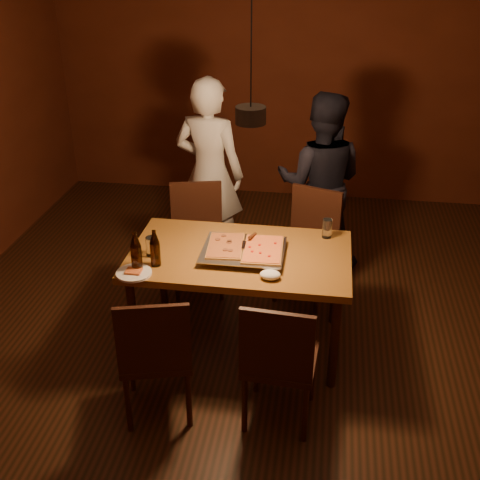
# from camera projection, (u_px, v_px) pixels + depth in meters

# --- Properties ---
(room_shell) EXTENTS (6.00, 6.00, 6.00)m
(room_shell) POSITION_uv_depth(u_px,v_px,m) (250.00, 172.00, 3.65)
(room_shell) COLOR #3D1D10
(room_shell) RESTS_ON ground
(dining_table) EXTENTS (1.50, 0.90, 0.75)m
(dining_table) POSITION_uv_depth(u_px,v_px,m) (240.00, 262.00, 4.12)
(dining_table) COLOR #996227
(dining_table) RESTS_ON floor
(chair_far_left) EXTENTS (0.51, 0.51, 0.49)m
(chair_far_left) POSITION_uv_depth(u_px,v_px,m) (197.00, 228.00, 4.92)
(chair_far_left) COLOR #38190F
(chair_far_left) RESTS_ON floor
(chair_far_right) EXTENTS (0.54, 0.54, 0.49)m
(chair_far_right) POSITION_uv_depth(u_px,v_px,m) (310.00, 234.00, 4.81)
(chair_far_right) COLOR #38190F
(chair_far_right) RESTS_ON floor
(chair_near_left) EXTENTS (0.51, 0.51, 0.49)m
(chair_near_left) POSITION_uv_depth(u_px,v_px,m) (155.00, 347.00, 3.51)
(chair_near_left) COLOR #38190F
(chair_near_left) RESTS_ON floor
(chair_near_right) EXTENTS (0.45, 0.45, 0.49)m
(chair_near_right) POSITION_uv_depth(u_px,v_px,m) (279.00, 354.00, 3.46)
(chair_near_right) COLOR #38190F
(chair_near_right) RESTS_ON floor
(pizza_tray) EXTENTS (0.57, 0.47, 0.05)m
(pizza_tray) POSITION_uv_depth(u_px,v_px,m) (243.00, 252.00, 4.05)
(pizza_tray) COLOR silver
(pizza_tray) RESTS_ON dining_table
(pizza_meat) EXTENTS (0.26, 0.39, 0.02)m
(pizza_meat) POSITION_uv_depth(u_px,v_px,m) (226.00, 246.00, 4.06)
(pizza_meat) COLOR maroon
(pizza_meat) RESTS_ON pizza_tray
(pizza_cheese) EXTENTS (0.27, 0.42, 0.02)m
(pizza_cheese) POSITION_uv_depth(u_px,v_px,m) (263.00, 249.00, 4.02)
(pizza_cheese) COLOR gold
(pizza_cheese) RESTS_ON pizza_tray
(spatula) EXTENTS (0.14, 0.25, 0.04)m
(spatula) POSITION_uv_depth(u_px,v_px,m) (246.00, 245.00, 4.06)
(spatula) COLOR silver
(spatula) RESTS_ON pizza_tray
(beer_bottle_a) EXTENTS (0.07, 0.07, 0.27)m
(beer_bottle_a) POSITION_uv_depth(u_px,v_px,m) (136.00, 251.00, 3.83)
(beer_bottle_a) COLOR black
(beer_bottle_a) RESTS_ON dining_table
(beer_bottle_b) EXTENTS (0.07, 0.07, 0.25)m
(beer_bottle_b) POSITION_uv_depth(u_px,v_px,m) (155.00, 248.00, 3.89)
(beer_bottle_b) COLOR black
(beer_bottle_b) RESTS_ON dining_table
(water_glass_left) EXTENTS (0.08, 0.08, 0.13)m
(water_glass_left) POSITION_uv_depth(u_px,v_px,m) (152.00, 246.00, 4.03)
(water_glass_left) COLOR silver
(water_glass_left) RESTS_ON dining_table
(water_glass_right) EXTENTS (0.07, 0.07, 0.14)m
(water_glass_right) POSITION_uv_depth(u_px,v_px,m) (327.00, 228.00, 4.27)
(water_glass_right) COLOR silver
(water_glass_right) RESTS_ON dining_table
(plate_slice) EXTENTS (0.23, 0.23, 0.03)m
(plate_slice) POSITION_uv_depth(u_px,v_px,m) (134.00, 273.00, 3.84)
(plate_slice) COLOR white
(plate_slice) RESTS_ON dining_table
(napkin) EXTENTS (0.13, 0.10, 0.06)m
(napkin) POSITION_uv_depth(u_px,v_px,m) (270.00, 275.00, 3.78)
(napkin) COLOR white
(napkin) RESTS_ON dining_table
(diner_white) EXTENTS (0.68, 0.52, 1.67)m
(diner_white) POSITION_uv_depth(u_px,v_px,m) (210.00, 174.00, 5.17)
(diner_white) COLOR silver
(diner_white) RESTS_ON floor
(diner_dark) EXTENTS (0.80, 0.64, 1.56)m
(diner_dark) POSITION_uv_depth(u_px,v_px,m) (320.00, 183.00, 5.13)
(diner_dark) COLOR black
(diner_dark) RESTS_ON floor
(pendant_lamp) EXTENTS (0.18, 0.18, 1.10)m
(pendant_lamp) POSITION_uv_depth(u_px,v_px,m) (251.00, 113.00, 3.48)
(pendant_lamp) COLOR black
(pendant_lamp) RESTS_ON ceiling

